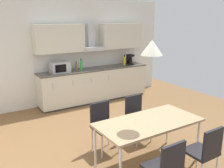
{
  "coord_description": "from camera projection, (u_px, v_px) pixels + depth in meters",
  "views": [
    {
      "loc": [
        -2.3,
        -3.57,
        2.31
      ],
      "look_at": [
        0.31,
        0.59,
        1.0
      ],
      "focal_mm": 40.0,
      "sensor_mm": 36.0,
      "label": 1
    }
  ],
  "objects": [
    {
      "name": "coffee_maker",
      "position": [
        130.0,
        59.0,
        7.59
      ],
      "size": [
        0.18,
        0.19,
        0.3
      ],
      "color": "black",
      "rests_on": "kitchen_counter"
    },
    {
      "name": "microwave",
      "position": [
        60.0,
        67.0,
        6.41
      ],
      "size": [
        0.48,
        0.35,
        0.28
      ],
      "color": "#ADADB2",
      "rests_on": "kitchen_counter"
    },
    {
      "name": "dining_table",
      "position": [
        149.0,
        124.0,
        3.89
      ],
      "size": [
        1.65,
        0.82,
        0.75
      ],
      "color": "tan",
      "rests_on": "ground_plane"
    },
    {
      "name": "chair_near_left",
      "position": [
        167.0,
        165.0,
        3.1
      ],
      "size": [
        0.4,
        0.4,
        0.87
      ],
      "color": "black",
      "rests_on": "ground_plane"
    },
    {
      "name": "bottle_brown",
      "position": [
        76.0,
        67.0,
        6.69
      ],
      "size": [
        0.07,
        0.07,
        0.24
      ],
      "color": "brown",
      "rests_on": "kitchen_counter"
    },
    {
      "name": "chair_far_left",
      "position": [
        103.0,
        122.0,
        4.39
      ],
      "size": [
        0.41,
        0.41,
        0.87
      ],
      "color": "black",
      "rests_on": "ground_plane"
    },
    {
      "name": "upper_wall_cabinets",
      "position": [
        92.0,
        37.0,
        6.86
      ],
      "size": [
        3.2,
        0.4,
        0.72
      ],
      "color": "beige"
    },
    {
      "name": "bottle_green",
      "position": [
        81.0,
        65.0,
        6.69
      ],
      "size": [
        0.06,
        0.06,
        0.32
      ],
      "color": "green",
      "rests_on": "kitchen_counter"
    },
    {
      "name": "backsplash_tile",
      "position": [
        90.0,
        59.0,
        7.15
      ],
      "size": [
        3.2,
        0.02,
        0.46
      ],
      "primitive_type": "cube",
      "color": "silver",
      "rests_on": "kitchen_counter"
    },
    {
      "name": "kitchen_counter",
      "position": [
        95.0,
        84.0,
        7.09
      ],
      "size": [
        3.22,
        0.62,
        0.93
      ],
      "color": "#333333",
      "rests_on": "ground_plane"
    },
    {
      "name": "ground_plane",
      "position": [
        115.0,
        145.0,
        4.7
      ],
      "size": [
        8.29,
        8.36,
        0.02
      ],
      "primitive_type": "cube",
      "color": "brown"
    },
    {
      "name": "chair_near_right",
      "position": [
        206.0,
        149.0,
        3.48
      ],
      "size": [
        0.4,
        0.4,
        0.87
      ],
      "color": "black",
      "rests_on": "ground_plane"
    },
    {
      "name": "chair_far_right",
      "position": [
        136.0,
        114.0,
        4.77
      ],
      "size": [
        0.4,
        0.4,
        0.87
      ],
      "color": "black",
      "rests_on": "ground_plane"
    },
    {
      "name": "wall_back",
      "position": [
        57.0,
        53.0,
        6.65
      ],
      "size": [
        6.63,
        0.1,
        2.81
      ],
      "primitive_type": "cube",
      "color": "silver",
      "rests_on": "ground_plane"
    },
    {
      "name": "pendant_lamp",
      "position": [
        152.0,
        48.0,
        3.58
      ],
      "size": [
        0.32,
        0.32,
        0.22
      ],
      "primitive_type": "cone",
      "color": "silver"
    },
    {
      "name": "bottle_yellow",
      "position": [
        124.0,
        61.0,
        7.5
      ],
      "size": [
        0.08,
        0.08,
        0.29
      ],
      "color": "yellow",
      "rests_on": "kitchen_counter"
    }
  ]
}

